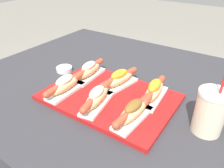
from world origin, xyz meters
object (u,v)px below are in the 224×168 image
object	(u,v)px
hot_dog_0	(65,85)
drink_cup	(210,112)
hot_dog_2	(133,111)
hot_dog_4	(119,79)
hot_dog_5	(154,91)
hot_dog_1	(97,97)
hot_dog_3	(89,70)
sauce_bowl	(64,69)
serving_tray	(109,97)

from	to	relation	value
hot_dog_0	drink_cup	xyz separation A→B (m)	(0.51, 0.10, 0.02)
hot_dog_2	hot_dog_4	size ratio (longest dim) A/B	1.01
hot_dog_5	hot_dog_1	bearing A→B (deg)	-135.46
hot_dog_1	hot_dog_5	world-z (taller)	hot_dog_5
hot_dog_0	hot_dog_2	xyz separation A→B (m)	(0.30, 0.00, -0.00)
hot_dog_2	hot_dog_3	distance (m)	0.34
hot_dog_4	drink_cup	size ratio (longest dim) A/B	1.03
hot_dog_4	sauce_bowl	bearing A→B (deg)	-179.66
hot_dog_5	hot_dog_3	bearing A→B (deg)	-179.63
hot_dog_2	hot_dog_5	xyz separation A→B (m)	(0.00, 0.15, 0.00)
hot_dog_3	hot_dog_1	bearing A→B (deg)	-43.43
hot_dog_0	hot_dog_1	world-z (taller)	hot_dog_0
hot_dog_2	drink_cup	size ratio (longest dim) A/B	1.05
hot_dog_2	hot_dog_0	bearing A→B (deg)	-179.52
hot_dog_0	hot_dog_5	bearing A→B (deg)	26.30
hot_dog_1	serving_tray	bearing A→B (deg)	90.72
serving_tray	hot_dog_3	bearing A→B (deg)	155.69
sauce_bowl	hot_dog_5	bearing A→B (deg)	-0.39
sauce_bowl	drink_cup	size ratio (longest dim) A/B	0.37
serving_tray	drink_cup	size ratio (longest dim) A/B	2.38
serving_tray	hot_dog_3	distance (m)	0.18
hot_dog_0	hot_dog_1	bearing A→B (deg)	0.62
serving_tray	hot_dog_1	distance (m)	0.09
hot_dog_3	hot_dog_5	bearing A→B (deg)	0.37
hot_dog_4	hot_dog_3	bearing A→B (deg)	-177.35
hot_dog_5	sauce_bowl	world-z (taller)	hot_dog_5
hot_dog_3	drink_cup	xyz separation A→B (m)	(0.51, -0.05, 0.02)
hot_dog_4	hot_dog_5	xyz separation A→B (m)	(0.16, -0.01, 0.00)
sauce_bowl	hot_dog_2	bearing A→B (deg)	-18.13
hot_dog_4	hot_dog_5	world-z (taller)	hot_dog_5
hot_dog_1	hot_dog_3	bearing A→B (deg)	136.57
hot_dog_3	hot_dog_5	world-z (taller)	hot_dog_5
hot_dog_0	sauce_bowl	xyz separation A→B (m)	(-0.16, 0.16, -0.04)
hot_dog_2	sauce_bowl	bearing A→B (deg)	161.87
serving_tray	drink_cup	bearing A→B (deg)	4.00
hot_dog_4	hot_dog_0	bearing A→B (deg)	-133.76
serving_tray	hot_dog_1	world-z (taller)	hot_dog_1
serving_tray	hot_dog_2	world-z (taller)	hot_dog_2
hot_dog_1	hot_dog_0	bearing A→B (deg)	-179.38
hot_dog_4	hot_dog_5	bearing A→B (deg)	-1.84
hot_dog_0	hot_dog_4	world-z (taller)	hot_dog_4
hot_dog_2	hot_dog_4	distance (m)	0.22
hot_dog_2	hot_dog_3	size ratio (longest dim) A/B	1.00
drink_cup	hot_dog_0	bearing A→B (deg)	-168.46
serving_tray	hot_dog_1	bearing A→B (deg)	-89.28
hot_dog_1	hot_dog_3	size ratio (longest dim) A/B	0.99
hot_dog_0	hot_dog_3	distance (m)	0.15
hot_dog_1	sauce_bowl	xyz separation A→B (m)	(-0.32, 0.15, -0.04)
serving_tray	sauce_bowl	world-z (taller)	sauce_bowl
drink_cup	serving_tray	bearing A→B (deg)	-176.00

